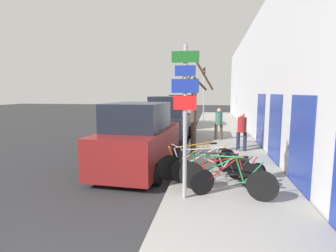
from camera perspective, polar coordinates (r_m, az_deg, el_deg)
The scene contains 16 objects.
ground_plane at distance 13.34m, azimuth 0.47°, elevation -3.60°, with size 80.00×80.00×0.00m, color #28282B.
sidewalk_curb at distance 15.94m, azimuth 11.34°, elevation -1.67°, with size 3.20×32.00×0.15m.
building_facade at distance 15.84m, azimuth 18.06°, elevation 9.50°, with size 0.23×32.00×6.50m.
signpost at distance 5.72m, azimuth 3.74°, elevation 3.12°, with size 0.59×0.11×3.40m.
bicycle_0 at distance 6.34m, azimuth 12.32°, elevation -11.02°, with size 2.25×0.78×0.96m.
bicycle_1 at distance 6.65m, azimuth 13.50°, elevation -10.53°, with size 1.87×1.15×0.84m.
bicycle_2 at distance 6.85m, azimuth 10.47°, elevation -9.72°, with size 2.38×0.44×0.90m.
bicycle_3 at distance 7.27m, azimuth 8.38°, elevation -8.64°, with size 2.38×0.60×0.91m.
bicycle_4 at distance 7.60m, azimuth 6.77°, elevation -7.75°, with size 2.19×1.44×0.96m.
parked_car_0 at distance 8.58m, azimuth -6.35°, elevation -3.02°, with size 2.27×4.30×2.20m.
parked_car_1 at distance 13.45m, azimuth 0.27°, elevation 1.00°, with size 2.11×4.32×2.33m.
parked_car_2 at distance 18.87m, azimuth 2.94°, elevation 2.89°, with size 2.09×4.22×2.35m.
pedestrian_near at distance 11.04m, azimuth 15.79°, elevation -0.55°, with size 0.42×0.35×1.59m.
pedestrian_far at distance 13.46m, azimuth 11.01°, elevation 0.95°, with size 0.40×0.35×1.58m.
street_tree at distance 9.98m, azimuth 5.58°, elevation 2.99°, with size 1.70×1.35×3.66m.
traffic_light at distance 22.01m, azimuth 7.83°, elevation 8.58°, with size 0.20×0.30×4.50m.
Camera 1 is at (2.04, -1.74, 2.53)m, focal length 28.00 mm.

